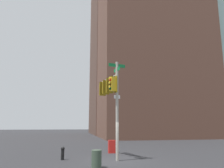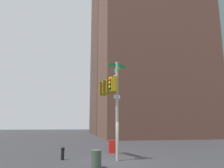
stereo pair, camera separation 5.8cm
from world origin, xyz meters
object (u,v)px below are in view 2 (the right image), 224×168
Objects in this scene: signal_pole_assembly at (110,91)px; fire_hydrant at (63,153)px; litter_bin at (96,159)px; newspaper_box at (112,147)px.

fire_hydrant is at bearing 79.60° from signal_pole_assembly.
fire_hydrant is 0.92× the size of litter_bin.
litter_bin is (3.17, 1.96, 0.00)m from fire_hydrant.
newspaper_box is (-6.14, 1.97, 0.05)m from litter_bin.
newspaper_box is at bearing 127.03° from fire_hydrant.
signal_pole_assembly is 5.64m from litter_bin.
litter_bin is 6.44m from newspaper_box.
litter_bin is (3.30, -1.32, -4.38)m from signal_pole_assembly.
signal_pole_assembly is 5.21m from newspaper_box.
fire_hydrant is 4.92m from newspaper_box.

